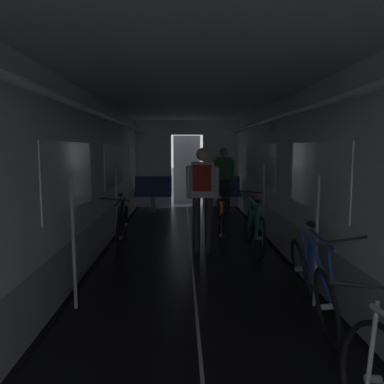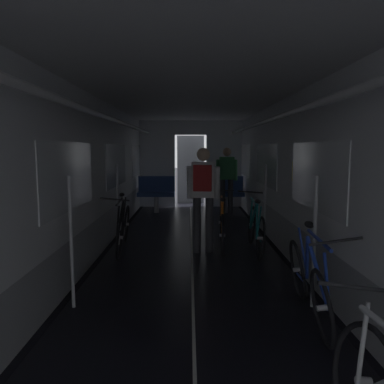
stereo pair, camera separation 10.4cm
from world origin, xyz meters
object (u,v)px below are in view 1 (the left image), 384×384
bicycle_orange_in_aisle (221,226)px  bicycle_teal (255,228)px  bench_seat_far_right (222,191)px  bench_seat_far_left (153,191)px  bicycle_blue (312,280)px  bicycle_black (122,227)px  person_standing_near_bench (224,176)px  person_cyclist_aisle (203,190)px

bicycle_orange_in_aisle → bicycle_teal: bearing=-20.4°
bench_seat_far_right → bench_seat_far_left: bearing=180.0°
bench_seat_far_right → bicycle_orange_in_aisle: size_ratio=0.58×
bicycle_teal → bicycle_blue: bearing=-87.8°
bicycle_black → person_standing_near_bench: (2.04, 3.32, 0.59)m
bicycle_black → bicycle_blue: (2.27, -2.55, -0.00)m
bicycle_blue → bicycle_black: bearing=131.7°
bicycle_black → person_cyclist_aisle: bearing=-7.3°
bicycle_blue → person_cyclist_aisle: size_ratio=1.01×
bicycle_black → person_cyclist_aisle: (1.32, -0.17, 0.63)m
bench_seat_far_left → bicycle_black: bench_seat_far_left is taller
bicycle_teal → person_standing_near_bench: bearing=92.4°
bench_seat_far_right → person_standing_near_bench: 0.55m
person_cyclist_aisle → person_standing_near_bench: bearing=78.4°
person_cyclist_aisle → bicycle_teal: bearing=4.5°
bench_seat_far_left → person_cyclist_aisle: (1.08, -3.86, 0.45)m
bicycle_teal → bicycle_black: bearing=177.4°
bicycle_black → bicycle_blue: bearing=-48.3°
bench_seat_far_right → bicycle_black: bearing=-118.8°
bicycle_blue → person_standing_near_bench: person_standing_near_bench is taller
bench_seat_far_left → bicycle_black: size_ratio=0.58×
person_cyclist_aisle → person_standing_near_bench: (0.72, 3.49, -0.04)m
bicycle_orange_in_aisle → bicycle_blue: bearing=-76.6°
bicycle_blue → person_standing_near_bench: 5.91m
bench_seat_far_right → bicycle_teal: bearing=-87.8°
bench_seat_far_right → bicycle_black: bench_seat_far_right is taller
bench_seat_far_right → person_cyclist_aisle: 3.95m
bicycle_black → bicycle_blue: size_ratio=1.00×
bicycle_blue → bicycle_orange_in_aisle: 2.73m
bench_seat_far_left → person_standing_near_bench: (1.80, -0.38, 0.41)m
bicycle_blue → bench_seat_far_left: bearing=108.1°
bicycle_black → bicycle_teal: size_ratio=1.00×
bench_seat_far_right → person_cyclist_aisle: bearing=-100.5°
bicycle_black → person_cyclist_aisle: size_ratio=1.00×
bicycle_teal → person_standing_near_bench: person_standing_near_bench is taller
bench_seat_far_left → bicycle_black: 3.71m
bench_seat_far_right → bicycle_orange_in_aisle: (-0.39, -3.60, -0.18)m
bicycle_teal → person_cyclist_aisle: (-0.86, -0.07, 0.63)m
bench_seat_far_left → bicycle_teal: bearing=-62.9°
bench_seat_far_right → bicycle_blue: bearing=-87.8°
bicycle_blue → person_cyclist_aisle: (-0.96, 2.38, 0.64)m
bicycle_teal → bench_seat_far_left: bearing=117.1°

